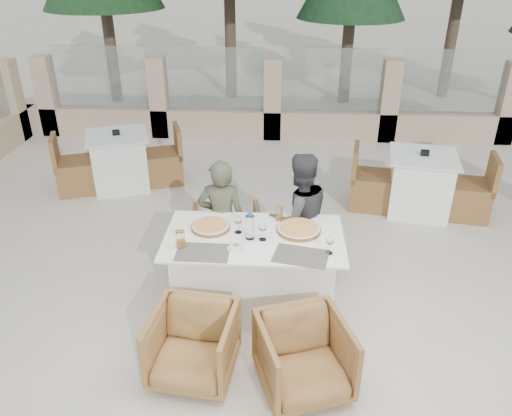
# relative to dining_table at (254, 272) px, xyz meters

# --- Properties ---
(ground) EXTENTS (80.00, 80.00, 0.00)m
(ground) POSITION_rel_dining_table_xyz_m (0.04, -0.07, -0.39)
(ground) COLOR beige
(ground) RESTS_ON ground
(sand_patch) EXTENTS (30.00, 16.00, 0.01)m
(sand_patch) POSITION_rel_dining_table_xyz_m (0.04, 13.93, -0.38)
(sand_patch) COLOR beige
(sand_patch) RESTS_ON ground
(perimeter_wall_far) EXTENTS (10.00, 0.34, 1.60)m
(perimeter_wall_far) POSITION_rel_dining_table_xyz_m (0.04, 4.73, 0.42)
(perimeter_wall_far) COLOR tan
(perimeter_wall_far) RESTS_ON ground
(dining_table) EXTENTS (1.60, 0.90, 0.77)m
(dining_table) POSITION_rel_dining_table_xyz_m (0.00, 0.00, 0.00)
(dining_table) COLOR white
(dining_table) RESTS_ON ground
(placemat_near_left) EXTENTS (0.46, 0.31, 0.00)m
(placemat_near_left) POSITION_rel_dining_table_xyz_m (-0.42, -0.29, 0.39)
(placemat_near_left) COLOR #635C55
(placemat_near_left) RESTS_ON dining_table
(placemat_near_right) EXTENTS (0.50, 0.39, 0.00)m
(placemat_near_right) POSITION_rel_dining_table_xyz_m (0.41, -0.29, 0.39)
(placemat_near_right) COLOR #5A564D
(placemat_near_right) RESTS_ON dining_table
(pizza_left) EXTENTS (0.46, 0.46, 0.05)m
(pizza_left) POSITION_rel_dining_table_xyz_m (-0.41, 0.12, 0.41)
(pizza_left) COLOR #CE5A1C
(pizza_left) RESTS_ON dining_table
(pizza_right) EXTENTS (0.46, 0.46, 0.05)m
(pizza_right) POSITION_rel_dining_table_xyz_m (0.40, 0.12, 0.41)
(pizza_right) COLOR orange
(pizza_right) RESTS_ON dining_table
(water_bottle) EXTENTS (0.08, 0.08, 0.27)m
(water_bottle) POSITION_rel_dining_table_xyz_m (-0.03, -0.03, 0.52)
(water_bottle) COLOR #A4BBD7
(water_bottle) RESTS_ON dining_table
(wine_glass_centre) EXTENTS (0.09, 0.09, 0.18)m
(wine_glass_centre) POSITION_rel_dining_table_xyz_m (-0.15, 0.06, 0.48)
(wine_glass_centre) COLOR white
(wine_glass_centre) RESTS_ON dining_table
(wine_glass_near) EXTENTS (0.09, 0.09, 0.18)m
(wine_glass_near) POSITION_rel_dining_table_xyz_m (0.08, -0.05, 0.48)
(wine_glass_near) COLOR silver
(wine_glass_near) RESTS_ON dining_table
(wine_glass_corner) EXTENTS (0.09, 0.09, 0.18)m
(wine_glass_corner) POSITION_rel_dining_table_xyz_m (0.65, -0.24, 0.48)
(wine_glass_corner) COLOR white
(wine_glass_corner) RESTS_ON dining_table
(beer_glass_left) EXTENTS (0.08, 0.08, 0.15)m
(beer_glass_left) POSITION_rel_dining_table_xyz_m (-0.62, -0.21, 0.46)
(beer_glass_left) COLOR orange
(beer_glass_left) RESTS_ON dining_table
(beer_glass_right) EXTENTS (0.08, 0.08, 0.14)m
(beer_glass_right) POSITION_rel_dining_table_xyz_m (0.22, 0.32, 0.46)
(beer_glass_right) COLOR orange
(beer_glass_right) RESTS_ON dining_table
(olive_dish) EXTENTS (0.14, 0.14, 0.04)m
(olive_dish) POSITION_rel_dining_table_xyz_m (-0.14, -0.21, 0.41)
(olive_dish) COLOR silver
(olive_dish) RESTS_ON dining_table
(armchair_far_left) EXTENTS (0.80, 0.82, 0.65)m
(armchair_far_left) POSITION_rel_dining_table_xyz_m (-0.32, 0.63, -0.06)
(armchair_far_left) COLOR brown
(armchair_far_left) RESTS_ON ground
(armchair_far_right) EXTENTS (0.61, 0.62, 0.56)m
(armchair_far_right) POSITION_rel_dining_table_xyz_m (0.47, 0.59, -0.11)
(armchair_far_right) COLOR olive
(armchair_far_right) RESTS_ON ground
(armchair_near_left) EXTENTS (0.71, 0.73, 0.59)m
(armchair_near_left) POSITION_rel_dining_table_xyz_m (-0.43, -0.89, -0.09)
(armchair_near_left) COLOR olive
(armchair_near_left) RESTS_ON ground
(armchair_near_right) EXTENTS (0.83, 0.84, 0.61)m
(armchair_near_right) POSITION_rel_dining_table_xyz_m (0.44, -0.97, -0.08)
(armchair_near_right) COLOR olive
(armchair_near_right) RESTS_ON ground
(diner_left) EXTENTS (0.48, 0.32, 1.29)m
(diner_left) POSITION_rel_dining_table_xyz_m (-0.35, 0.49, 0.26)
(diner_left) COLOR #474A35
(diner_left) RESTS_ON ground
(diner_right) EXTENTS (0.81, 0.74, 1.36)m
(diner_right) POSITION_rel_dining_table_xyz_m (0.41, 0.52, 0.30)
(diner_right) COLOR #3A3C40
(diner_right) RESTS_ON ground
(bg_table_a) EXTENTS (1.82, 1.30, 0.77)m
(bg_table_a) POSITION_rel_dining_table_xyz_m (-2.05, 2.58, 0.00)
(bg_table_a) COLOR silver
(bg_table_a) RESTS_ON ground
(bg_table_b) EXTENTS (1.75, 1.09, 0.77)m
(bg_table_b) POSITION_rel_dining_table_xyz_m (1.99, 2.05, 0.00)
(bg_table_b) COLOR white
(bg_table_b) RESTS_ON ground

